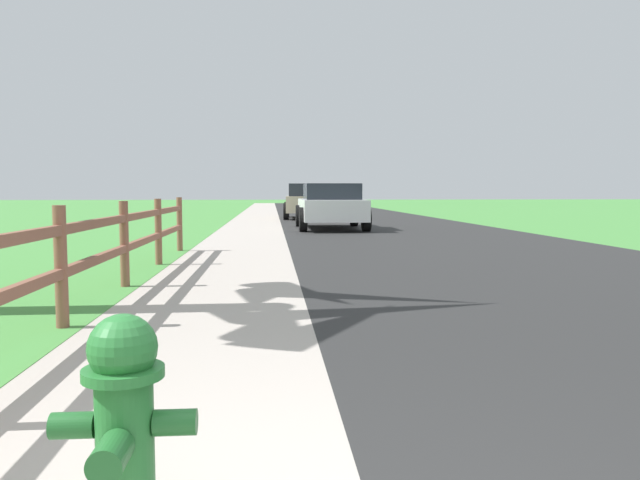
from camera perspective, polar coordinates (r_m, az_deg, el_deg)
The scene contains 8 objects.
ground_plane at distance 26.23m, azimuth -3.78°, elevation 1.94°, with size 120.00×120.00×0.00m, color #4A9241.
road_asphalt at distance 28.49m, azimuth 3.23°, elevation 2.16°, with size 7.00×66.00×0.01m, color #292929.
curb_concrete at distance 28.35m, azimuth -9.91°, elevation 2.09°, with size 6.00×66.00×0.01m, color #B6ABA0.
grass_verge at distance 28.53m, azimuth -12.91°, elevation 2.06°, with size 5.00×66.00×0.00m, color #4A9241.
fire_hydrant at distance 2.26m, azimuth -17.74°, elevation -15.88°, with size 0.48×0.42×0.78m.
rail_fence at distance 6.86m, azimuth -19.91°, elevation -0.47°, with size 0.11×11.67×1.07m.
parked_suv_white at distance 19.39m, azimuth 0.99°, elevation 3.20°, with size 2.10×4.43×1.42m.
parked_car_beige at distance 26.92m, azimuth -1.07°, elevation 3.66°, with size 2.28×4.42×1.51m.
Camera 1 is at (-0.36, -1.20, 1.19)m, focal length 34.47 mm.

